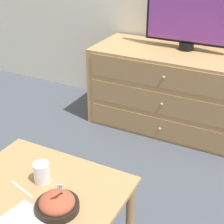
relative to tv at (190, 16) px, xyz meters
name	(u,v)px	position (x,y,z in m)	size (l,w,h in m)	color
ground_plane	(195,113)	(0.08, 0.23, -0.94)	(12.00, 12.00, 0.00)	#474C56
dresser	(174,90)	(-0.04, -0.09, -0.60)	(1.35, 0.59, 0.67)	tan
tv	(190,16)	(0.00, 0.00, 0.00)	(0.69, 0.12, 0.51)	black
coffee_table	(38,204)	(-0.16, -1.74, -0.54)	(0.76, 0.64, 0.46)	tan
takeout_bowl	(57,204)	(-0.01, -1.78, -0.44)	(0.19, 0.19, 0.18)	black
drink_cup	(42,174)	(-0.18, -1.67, -0.43)	(0.08, 0.08, 0.10)	#9E6638
napkin	(22,222)	(-0.10, -1.91, -0.47)	(0.21, 0.21, 0.00)	silver
knife	(21,189)	(-0.23, -1.76, -0.47)	(0.16, 0.05, 0.01)	white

